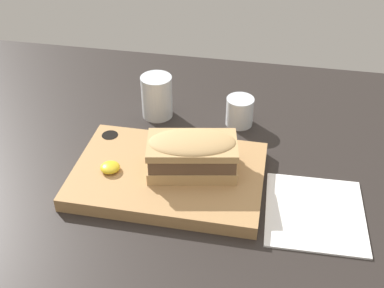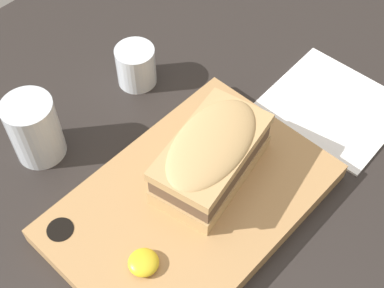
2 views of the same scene
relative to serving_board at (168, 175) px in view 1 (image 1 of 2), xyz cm
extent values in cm
cube|color=#282321|center=(9.01, 2.60, -2.40)|extent=(185.20, 103.65, 2.00)
cube|color=tan|center=(0.10, -0.06, -0.01)|extent=(36.83, 24.77, 2.79)
cylinder|color=black|center=(-14.85, 8.86, 0.76)|extent=(3.47, 3.47, 1.40)
cube|color=tan|center=(4.67, 0.72, 2.61)|extent=(18.30, 12.24, 2.44)
cube|color=brown|center=(4.67, 0.72, 5.26)|extent=(17.57, 11.75, 2.87)
cube|color=tan|center=(4.67, 0.72, 7.43)|extent=(18.30, 12.24, 1.46)
ellipsoid|color=tan|center=(4.67, 0.72, 8.03)|extent=(17.94, 11.99, 2.19)
ellipsoid|color=gold|center=(-10.91, -2.39, 2.15)|extent=(3.80, 3.80, 1.52)
cylinder|color=silver|center=(-7.89, 22.67, 3.65)|extent=(7.19, 7.19, 10.11)
cylinder|color=silver|center=(-7.89, 22.67, 1.07)|extent=(6.33, 6.33, 4.55)
cylinder|color=silver|center=(11.46, 22.72, 1.92)|extent=(6.28, 6.28, 6.64)
cylinder|color=#5B141E|center=(11.46, 22.72, 0.98)|extent=(5.65, 5.65, 4.36)
cube|color=white|center=(28.40, -3.85, -1.20)|extent=(18.42, 19.85, 0.40)
camera|label=1|loc=(18.31, -70.03, 61.19)|focal=45.00mm
camera|label=2|loc=(-26.67, -25.17, 62.23)|focal=50.00mm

